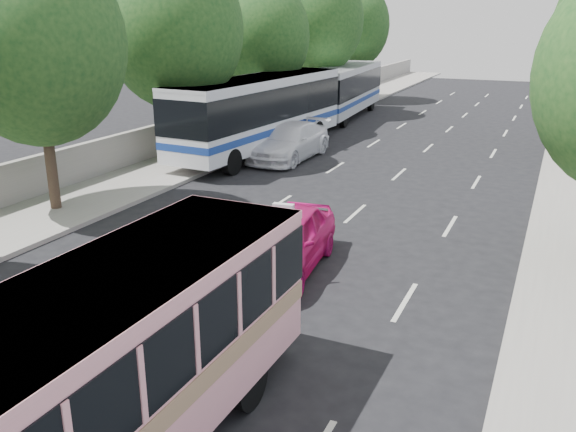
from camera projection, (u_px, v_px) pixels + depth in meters
The scene contains 14 objects.
ground at pixel (157, 344), 12.55m from camera, with size 120.00×120.00×0.00m, color black.
sidewalk_left at pixel (246, 139), 33.17m from camera, with size 4.00×90.00×0.15m, color #9E998E.
low_wall at pixel (217, 122), 33.62m from camera, with size 0.30×90.00×1.50m, color #9E998E.
tree_left_b at pixel (36, 37), 19.16m from camera, with size 5.70×5.70×8.88m.
tree_left_c at pixel (175, 24), 26.08m from camera, with size 6.00×6.00×9.35m.
tree_left_d at pixel (260, 32), 33.13m from camera, with size 5.52×5.52×8.60m.
tree_left_e at pixel (316, 16), 39.78m from camera, with size 6.30×6.30×9.82m.
tree_left_f at pixel (352, 22), 46.93m from camera, with size 5.88×5.88×9.16m.
pink_bus at pixel (71, 383), 7.90m from camera, with size 2.54×9.55×3.04m.
pink_taxi at pixel (283, 241), 15.97m from camera, with size 1.95×4.86×1.65m, color #D1126E.
white_pickup at pixel (290, 142), 28.63m from camera, with size 2.31×5.68×1.65m, color white.
tour_coach_front at pixel (260, 108), 29.37m from camera, with size 3.60×12.51×3.69m.
tour_coach_rear at pixel (345, 87), 40.25m from camera, with size 3.18×11.30×3.34m.
taxi_roof_sign at pixel (283, 207), 15.68m from camera, with size 0.55×0.18×0.18m, color silver.
Camera 1 is at (7.01, -9.03, 6.41)m, focal length 38.00 mm.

